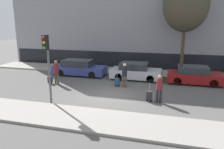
{
  "coord_description": "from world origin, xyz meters",
  "views": [
    {
      "loc": [
        3.69,
        -12.68,
        4.49
      ],
      "look_at": [
        -0.32,
        1.8,
        0.95
      ],
      "focal_mm": 35.0,
      "sensor_mm": 36.0,
      "label": 1
    }
  ],
  "objects_px": {
    "pedestrian_center": "(125,74)",
    "traffic_light": "(47,56)",
    "parked_car_2": "(194,75)",
    "trolley_center": "(117,82)",
    "trolley_right": "(149,96)",
    "parked_car_0": "(79,68)",
    "pedestrian_left": "(56,71)",
    "bare_tree_near_crossing": "(186,4)",
    "parked_car_1": "(135,72)",
    "pedestrian_right": "(159,87)",
    "parked_bicycle": "(128,67)",
    "trolley_left": "(50,79)"
  },
  "relations": [
    {
      "from": "pedestrian_center",
      "to": "traffic_light",
      "type": "distance_m",
      "value": 5.86
    },
    {
      "from": "parked_car_2",
      "to": "traffic_light",
      "type": "bearing_deg",
      "value": -140.14
    },
    {
      "from": "trolley_center",
      "to": "trolley_right",
      "type": "relative_size",
      "value": 0.98
    },
    {
      "from": "parked_car_0",
      "to": "trolley_center",
      "type": "distance_m",
      "value": 4.8
    },
    {
      "from": "parked_car_2",
      "to": "pedestrian_left",
      "type": "height_order",
      "value": "pedestrian_left"
    },
    {
      "from": "bare_tree_near_crossing",
      "to": "trolley_right",
      "type": "bearing_deg",
      "value": -104.69
    },
    {
      "from": "parked_car_1",
      "to": "trolley_right",
      "type": "distance_m",
      "value": 5.3
    },
    {
      "from": "traffic_light",
      "to": "trolley_center",
      "type": "bearing_deg",
      "value": 58.45
    },
    {
      "from": "parked_car_2",
      "to": "trolley_right",
      "type": "distance_m",
      "value": 5.68
    },
    {
      "from": "pedestrian_right",
      "to": "pedestrian_left",
      "type": "bearing_deg",
      "value": 167.75
    },
    {
      "from": "parked_car_0",
      "to": "trolley_right",
      "type": "distance_m",
      "value": 8.39
    },
    {
      "from": "trolley_right",
      "to": "parked_bicycle",
      "type": "distance_m",
      "value": 7.94
    },
    {
      "from": "parked_car_1",
      "to": "trolley_center",
      "type": "xyz_separation_m",
      "value": [
        -0.92,
        -2.45,
        -0.29
      ]
    },
    {
      "from": "traffic_light",
      "to": "bare_tree_near_crossing",
      "type": "bearing_deg",
      "value": 52.35
    },
    {
      "from": "pedestrian_center",
      "to": "bare_tree_near_crossing",
      "type": "bearing_deg",
      "value": 56.01
    },
    {
      "from": "parked_car_2",
      "to": "parked_bicycle",
      "type": "distance_m",
      "value": 6.17
    },
    {
      "from": "trolley_center",
      "to": "traffic_light",
      "type": "distance_m",
      "value": 5.83
    },
    {
      "from": "parked_bicycle",
      "to": "bare_tree_near_crossing",
      "type": "xyz_separation_m",
      "value": [
        4.76,
        0.14,
        5.53
      ]
    },
    {
      "from": "parked_car_1",
      "to": "traffic_light",
      "type": "xyz_separation_m",
      "value": [
        -3.7,
        -6.98,
        2.14
      ]
    },
    {
      "from": "parked_bicycle",
      "to": "trolley_left",
      "type": "bearing_deg",
      "value": -131.82
    },
    {
      "from": "trolley_right",
      "to": "parked_bicycle",
      "type": "bearing_deg",
      "value": 110.45
    },
    {
      "from": "parked_car_0",
      "to": "parked_car_2",
      "type": "height_order",
      "value": "parked_car_0"
    },
    {
      "from": "trolley_center",
      "to": "traffic_light",
      "type": "relative_size",
      "value": 0.29
    },
    {
      "from": "parked_car_2",
      "to": "pedestrian_center",
      "type": "height_order",
      "value": "pedestrian_center"
    },
    {
      "from": "parked_car_0",
      "to": "pedestrian_right",
      "type": "distance_m",
      "value": 8.84
    },
    {
      "from": "parked_car_2",
      "to": "parked_bicycle",
      "type": "height_order",
      "value": "parked_car_2"
    },
    {
      "from": "trolley_center",
      "to": "bare_tree_near_crossing",
      "type": "bearing_deg",
      "value": 47.58
    },
    {
      "from": "trolley_left",
      "to": "pedestrian_center",
      "type": "height_order",
      "value": "pedestrian_center"
    },
    {
      "from": "parked_car_2",
      "to": "pedestrian_right",
      "type": "height_order",
      "value": "pedestrian_right"
    },
    {
      "from": "traffic_light",
      "to": "parked_bicycle",
      "type": "xyz_separation_m",
      "value": [
        2.59,
        9.39,
        -2.29
      ]
    },
    {
      "from": "traffic_light",
      "to": "parked_car_2",
      "type": "bearing_deg",
      "value": 39.86
    },
    {
      "from": "parked_car_2",
      "to": "pedestrian_right",
      "type": "bearing_deg",
      "value": -115.03
    },
    {
      "from": "trolley_right",
      "to": "pedestrian_left",
      "type": "bearing_deg",
      "value": 164.57
    },
    {
      "from": "pedestrian_left",
      "to": "parked_car_0",
      "type": "bearing_deg",
      "value": 77.66
    },
    {
      "from": "parked_car_2",
      "to": "traffic_light",
      "type": "distance_m",
      "value": 10.92
    },
    {
      "from": "parked_car_0",
      "to": "pedestrian_right",
      "type": "height_order",
      "value": "pedestrian_right"
    },
    {
      "from": "traffic_light",
      "to": "parked_car_0",
      "type": "bearing_deg",
      "value": 100.49
    },
    {
      "from": "parked_car_1",
      "to": "pedestrian_left",
      "type": "relative_size",
      "value": 2.23
    },
    {
      "from": "trolley_center",
      "to": "bare_tree_near_crossing",
      "type": "relative_size",
      "value": 0.14
    },
    {
      "from": "parked_car_2",
      "to": "bare_tree_near_crossing",
      "type": "distance_m",
      "value": 6.08
    },
    {
      "from": "traffic_light",
      "to": "trolley_left",
      "type": "bearing_deg",
      "value": 120.92
    },
    {
      "from": "trolley_center",
      "to": "pedestrian_right",
      "type": "xyz_separation_m",
      "value": [
        3.14,
        -2.59,
        0.58
      ]
    },
    {
      "from": "parked_car_2",
      "to": "pedestrian_left",
      "type": "xyz_separation_m",
      "value": [
        -9.99,
        -2.94,
        0.4
      ]
    },
    {
      "from": "parked_car_2",
      "to": "pedestrian_left",
      "type": "distance_m",
      "value": 10.42
    },
    {
      "from": "parked_car_2",
      "to": "traffic_light",
      "type": "relative_size",
      "value": 1.03
    },
    {
      "from": "trolley_left",
      "to": "trolley_right",
      "type": "distance_m",
      "value": 7.93
    },
    {
      "from": "trolley_right",
      "to": "parked_bicycle",
      "type": "xyz_separation_m",
      "value": [
        -2.77,
        7.43,
        0.13
      ]
    },
    {
      "from": "trolley_left",
      "to": "traffic_light",
      "type": "distance_m",
      "value": 5.16
    },
    {
      "from": "trolley_center",
      "to": "bare_tree_near_crossing",
      "type": "height_order",
      "value": "bare_tree_near_crossing"
    },
    {
      "from": "pedestrian_left",
      "to": "pedestrian_center",
      "type": "bearing_deg",
      "value": 2.61
    }
  ]
}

